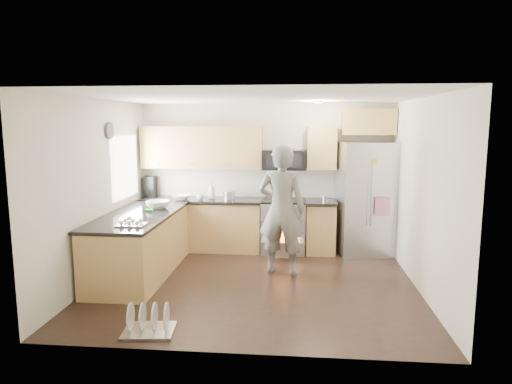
# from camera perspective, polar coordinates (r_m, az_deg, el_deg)

# --- Properties ---
(ground) EXTENTS (4.50, 4.50, 0.00)m
(ground) POSITION_cam_1_polar(r_m,az_deg,el_deg) (6.61, -0.18, -11.36)
(ground) COLOR black
(ground) RESTS_ON ground
(room_shell) EXTENTS (4.54, 4.04, 2.62)m
(room_shell) POSITION_cam_1_polar(r_m,az_deg,el_deg) (6.26, -0.51, 3.26)
(room_shell) COLOR beige
(room_shell) RESTS_ON ground
(back_cabinet_run) EXTENTS (4.45, 0.64, 2.50)m
(back_cabinet_run) POSITION_cam_1_polar(r_m,az_deg,el_deg) (8.13, -3.16, -0.56)
(back_cabinet_run) COLOR #A37F41
(back_cabinet_run) RESTS_ON ground
(peninsula) EXTENTS (0.96, 2.36, 1.04)m
(peninsula) POSITION_cam_1_polar(r_m,az_deg,el_deg) (7.08, -14.29, -6.34)
(peninsula) COLOR #A37F41
(peninsula) RESTS_ON ground
(stove_range) EXTENTS (0.76, 0.97, 1.79)m
(stove_range) POSITION_cam_1_polar(r_m,az_deg,el_deg) (8.04, 3.46, -2.75)
(stove_range) COLOR #B7B7BC
(stove_range) RESTS_ON ground
(refrigerator) EXTENTS (1.06, 0.89, 1.94)m
(refrigerator) POSITION_cam_1_polar(r_m,az_deg,el_deg) (8.08, 13.60, -0.80)
(refrigerator) COLOR #B7B7BC
(refrigerator) RESTS_ON ground
(person) EXTENTS (0.78, 0.58, 1.95)m
(person) POSITION_cam_1_polar(r_m,az_deg,el_deg) (6.81, 3.25, -2.26)
(person) COLOR gray
(person) RESTS_ON ground
(dish_rack) EXTENTS (0.58, 0.49, 0.34)m
(dish_rack) POSITION_cam_1_polar(r_m,az_deg,el_deg) (5.29, -13.24, -15.82)
(dish_rack) COLOR #B7B7BC
(dish_rack) RESTS_ON ground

